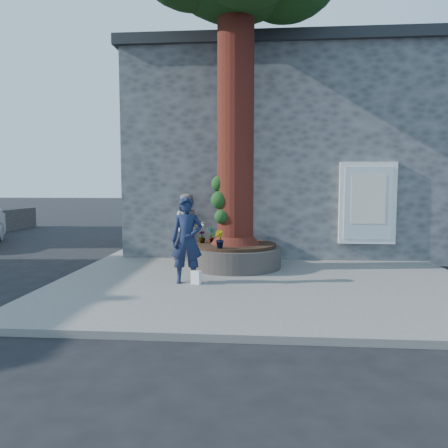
{
  "coord_description": "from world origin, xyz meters",
  "views": [
    {
      "loc": [
        1.41,
        -8.88,
        2.21
      ],
      "look_at": [
        0.55,
        1.57,
        1.25
      ],
      "focal_mm": 35.0,
      "sensor_mm": 36.0,
      "label": 1
    }
  ],
  "objects": [
    {
      "name": "shopping_bag",
      "position": [
        0.09,
        0.06,
        0.26
      ],
      "size": [
        0.23,
        0.19,
        0.28
      ],
      "primitive_type": "cube",
      "rotation": [
        0.0,
        0.0,
        -0.38
      ],
      "color": "white",
      "rests_on": "pavement"
    },
    {
      "name": "pavement",
      "position": [
        1.5,
        1.0,
        0.06
      ],
      "size": [
        9.0,
        8.0,
        0.12
      ],
      "primitive_type": "cube",
      "color": "slate",
      "rests_on": "ground"
    },
    {
      "name": "stone_shop",
      "position": [
        2.5,
        7.2,
        3.16
      ],
      "size": [
        10.3,
        8.3,
        6.3
      ],
      "color": "#46474A",
      "rests_on": "ground"
    },
    {
      "name": "woman",
      "position": [
        -0.51,
        2.73,
        1.04
      ],
      "size": [
        0.94,
        0.76,
        1.84
      ],
      "primitive_type": "imported",
      "rotation": [
        0.0,
        0.0,
        -0.07
      ],
      "color": "#9D9A97",
      "rests_on": "pavement"
    },
    {
      "name": "planter",
      "position": [
        0.8,
        2.0,
        0.41
      ],
      "size": [
        2.3,
        2.3,
        0.6
      ],
      "color": "black",
      "rests_on": "pavement"
    },
    {
      "name": "man",
      "position": [
        -0.12,
        0.14,
        1.03
      ],
      "size": [
        0.71,
        0.52,
        1.82
      ],
      "primitive_type": "imported",
      "rotation": [
        0.0,
        0.0,
        0.13
      ],
      "color": "#141D38",
      "rests_on": "pavement"
    },
    {
      "name": "ground",
      "position": [
        0.0,
        0.0,
        0.0
      ],
      "size": [
        120.0,
        120.0,
        0.0
      ],
      "primitive_type": "plane",
      "color": "black",
      "rests_on": "ground"
    },
    {
      "name": "plant_b",
      "position": [
        0.47,
        1.15,
        0.93
      ],
      "size": [
        0.33,
        0.33,
        0.43
      ],
      "primitive_type": "imported",
      "rotation": [
        0.0,
        0.0,
        2.4
      ],
      "color": "gray",
      "rests_on": "planter"
    },
    {
      "name": "plant_a",
      "position": [
        0.16,
        2.21,
        0.91
      ],
      "size": [
        0.24,
        0.2,
        0.39
      ],
      "primitive_type": "imported",
      "rotation": [
        0.0,
        0.0,
        0.36
      ],
      "color": "gray",
      "rests_on": "planter"
    },
    {
      "name": "plant_c",
      "position": [
        -0.05,
        2.04,
        0.87
      ],
      "size": [
        0.23,
        0.23,
        0.31
      ],
      "primitive_type": "imported",
      "rotation": [
        0.0,
        0.0,
        3.61
      ],
      "color": "gray",
      "rests_on": "planter"
    },
    {
      "name": "yellow_line",
      "position": [
        -3.05,
        1.0,
        0.0
      ],
      "size": [
        0.1,
        30.0,
        0.01
      ],
      "primitive_type": "cube",
      "color": "yellow",
      "rests_on": "ground"
    },
    {
      "name": "plant_d",
      "position": [
        0.86,
        2.85,
        0.88
      ],
      "size": [
        0.38,
        0.39,
        0.32
      ],
      "primitive_type": "imported",
      "rotation": [
        0.0,
        0.0,
        5.39
      ],
      "color": "gray",
      "rests_on": "planter"
    }
  ]
}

